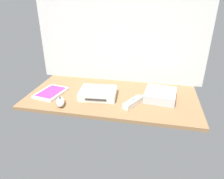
% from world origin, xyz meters
% --- Properties ---
extents(ground_plane, '(1.00, 0.48, 0.02)m').
position_xyz_m(ground_plane, '(0.00, 0.00, -0.01)').
color(ground_plane, '#936D47').
rests_on(ground_plane, ground).
extents(back_wall, '(1.10, 0.01, 0.64)m').
position_xyz_m(back_wall, '(0.00, 0.25, 0.32)').
color(back_wall, silver).
rests_on(back_wall, ground).
extents(game_console, '(0.22, 0.18, 0.04)m').
position_xyz_m(game_console, '(-0.08, -0.03, 0.02)').
color(game_console, white).
rests_on(game_console, ground_plane).
extents(mini_computer, '(0.19, 0.19, 0.05)m').
position_xyz_m(mini_computer, '(0.28, 0.01, 0.03)').
color(mini_computer, silver).
rests_on(mini_computer, ground_plane).
extents(game_case, '(0.17, 0.21, 0.02)m').
position_xyz_m(game_case, '(-0.37, -0.05, 0.01)').
color(game_case, white).
rests_on(game_case, ground_plane).
extents(remote_wand, '(0.10, 0.15, 0.03)m').
position_xyz_m(remote_wand, '(0.14, -0.09, 0.02)').
color(remote_wand, white).
rests_on(remote_wand, ground_plane).
extents(remote_nunchuk, '(0.08, 0.11, 0.05)m').
position_xyz_m(remote_nunchuk, '(-0.25, -0.17, 0.02)').
color(remote_nunchuk, white).
rests_on(remote_nunchuk, ground_plane).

